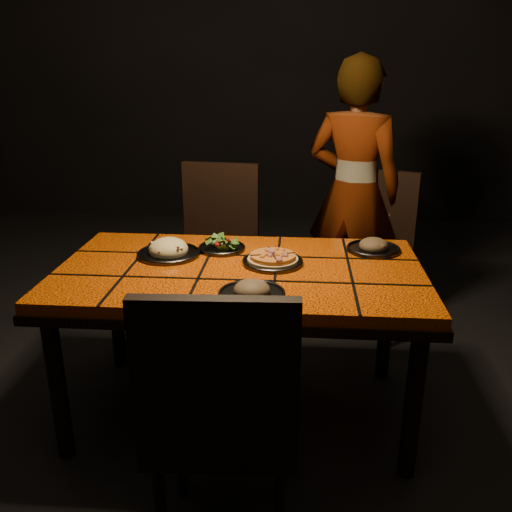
# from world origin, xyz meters

# --- Properties ---
(room_shell) EXTENTS (6.04, 7.04, 3.08)m
(room_shell) POSITION_xyz_m (0.00, 0.00, 1.50)
(room_shell) COLOR black
(room_shell) RESTS_ON ground
(dining_table) EXTENTS (1.62, 0.92, 0.75)m
(dining_table) POSITION_xyz_m (0.00, 0.00, 0.67)
(dining_table) COLOR #FF5E08
(dining_table) RESTS_ON ground
(chair_near) EXTENTS (0.48, 0.48, 1.03)m
(chair_near) POSITION_xyz_m (0.03, -0.83, 0.59)
(chair_near) COLOR black
(chair_near) RESTS_ON ground
(chair_far_left) EXTENTS (0.51, 0.51, 1.03)m
(chair_far_left) POSITION_xyz_m (-0.24, 0.86, 0.59)
(chair_far_left) COLOR black
(chair_far_left) RESTS_ON ground
(chair_far_right) EXTENTS (0.59, 0.59, 0.99)m
(chair_far_right) POSITION_xyz_m (0.72, 1.00, 0.56)
(chair_far_right) COLOR black
(chair_far_right) RESTS_ON ground
(diner) EXTENTS (0.71, 0.61, 1.66)m
(diner) POSITION_xyz_m (0.59, 1.13, 0.83)
(diner) COLOR brown
(diner) RESTS_ON ground
(plate_pizza) EXTENTS (0.28, 0.28, 0.04)m
(plate_pizza) POSITION_xyz_m (0.14, 0.06, 0.77)
(plate_pizza) COLOR #343438
(plate_pizza) RESTS_ON dining_table
(plate_pasta) EXTENTS (0.29, 0.29, 0.10)m
(plate_pasta) POSITION_xyz_m (-0.35, 0.12, 0.77)
(plate_pasta) COLOR #343438
(plate_pasta) RESTS_ON dining_table
(plate_salad) EXTENTS (0.23, 0.23, 0.07)m
(plate_salad) POSITION_xyz_m (-0.11, 0.22, 0.78)
(plate_salad) COLOR #343438
(plate_salad) RESTS_ON dining_table
(plate_mushroom_a) EXTENTS (0.26, 0.26, 0.09)m
(plate_mushroom_a) POSITION_xyz_m (0.08, -0.31, 0.77)
(plate_mushroom_a) COLOR #343438
(plate_mushroom_a) RESTS_ON dining_table
(plate_mushroom_b) EXTENTS (0.25, 0.25, 0.08)m
(plate_mushroom_b) POSITION_xyz_m (0.61, 0.27, 0.77)
(plate_mushroom_b) COLOR #343438
(plate_mushroom_b) RESTS_ON dining_table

